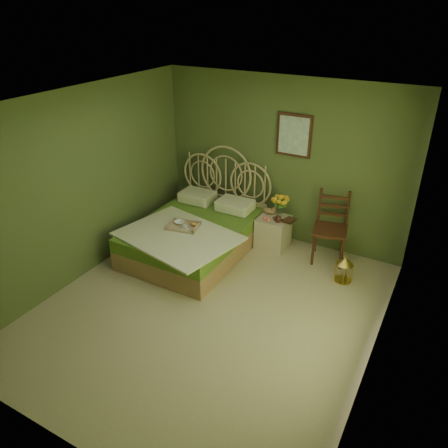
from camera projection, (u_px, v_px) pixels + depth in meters
The scene contains 14 objects.
floor at pixel (209, 309), 5.62m from camera, with size 4.50×4.50×0.00m, color #C7B98F.
ceiling at pixel (205, 105), 4.42m from camera, with size 4.50×4.50×0.00m, color silver.
wall_back at pixel (282, 162), 6.77m from camera, with size 4.00×4.00×0.00m, color #4C6032.
wall_left at pixel (81, 187), 5.88m from camera, with size 4.50×4.50×0.00m, color #4C6032.
wall_right at pixel (387, 266), 4.16m from camera, with size 4.50×4.50×0.00m, color #4C6032.
wall_art at pixel (294, 135), 6.46m from camera, with size 0.54×0.04×0.64m.
bed at pixel (195, 233), 6.79m from camera, with size 1.82×2.30×1.42m.
nightstand at pixel (274, 227), 6.89m from camera, with size 0.46×0.47×0.94m.
chair at pixel (333, 223), 6.47m from camera, with size 0.57×0.57×1.08m.
birdcage at pixel (344, 270), 6.11m from camera, with size 0.25×0.25×0.37m.
book_lower at pixel (285, 219), 6.74m from camera, with size 0.15×0.21×0.02m, color #381E0F.
book_upper at pixel (285, 218), 6.73m from camera, with size 0.15×0.21×0.02m, color #472819.
cereal_bowl at pixel (179, 222), 6.55m from camera, with size 0.15×0.15×0.04m, color white.
coffee_cup at pixel (185, 227), 6.38m from camera, with size 0.07×0.07×0.07m, color white.
Camera 1 is at (2.34, -3.82, 3.58)m, focal length 35.00 mm.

